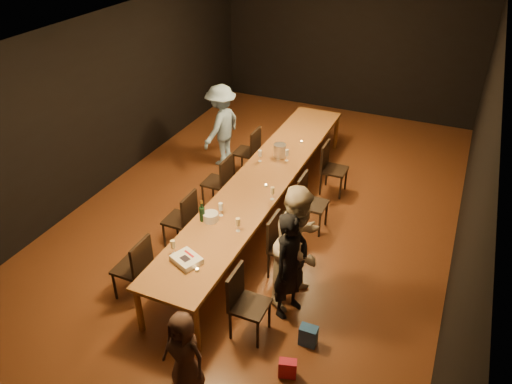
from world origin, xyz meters
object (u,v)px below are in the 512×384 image
at_px(table, 263,180).
at_px(chair_right_0, 250,305).
at_px(child, 184,352).
at_px(champagne_bottle, 202,211).
at_px(chair_right_2, 313,204).
at_px(chair_left_1, 179,219).
at_px(chair_left_0, 132,267).
at_px(chair_left_2, 217,181).
at_px(chair_right_3, 334,169).
at_px(woman_tan, 299,245).
at_px(woman_birthday, 290,266).
at_px(man_blue, 221,125).
at_px(plate_stack, 211,217).
at_px(ice_bucket, 280,151).
at_px(chair_right_1, 286,247).
at_px(chair_left_3, 246,151).
at_px(birthday_cake, 187,260).

xyz_separation_m(table, chair_right_0, (0.85, -2.40, -0.24)).
xyz_separation_m(child, champagne_bottle, (-0.82, 1.92, 0.39)).
distance_m(chair_right_2, chair_left_1, 2.08).
bearing_deg(chair_right_2, child, -5.54).
height_order(chair_right_0, chair_left_0, same).
height_order(chair_left_2, champagne_bottle, champagne_bottle).
xyz_separation_m(chair_right_3, woman_tan, (0.30, -2.76, 0.39)).
distance_m(chair_right_0, child, 1.02).
bearing_deg(woman_birthday, man_blue, 59.52).
height_order(man_blue, plate_stack, man_blue).
xyz_separation_m(chair_right_3, plate_stack, (-1.05, -2.60, 0.35)).
xyz_separation_m(champagne_bottle, ice_bucket, (0.29, 2.19, -0.05)).
bearing_deg(chair_left_0, child, -125.22).
relative_size(table, chair_right_3, 6.45).
xyz_separation_m(chair_right_1, chair_left_3, (-1.70, 2.40, 0.00)).
bearing_deg(chair_right_0, man_blue, -148.66).
bearing_deg(woman_birthday, chair_right_3, 26.34).
bearing_deg(table, ice_bucket, 90.92).
height_order(chair_left_1, woman_tan, woman_tan).
distance_m(chair_right_1, chair_right_2, 1.20).
xyz_separation_m(table, woman_birthday, (1.15, -1.85, 0.04)).
bearing_deg(chair_left_0, ice_bucket, -14.94).
relative_size(chair_left_0, child, 0.88).
xyz_separation_m(chair_left_1, chair_left_2, (0.00, 1.20, 0.00)).
height_order(chair_right_0, man_blue, man_blue).
bearing_deg(champagne_bottle, chair_right_0, -39.68).
bearing_deg(champagne_bottle, plate_stack, 24.88).
bearing_deg(chair_left_3, chair_right_2, -125.22).
xyz_separation_m(chair_right_0, plate_stack, (-1.05, 1.00, 0.35)).
bearing_deg(ice_bucket, chair_right_3, 27.98).
bearing_deg(champagne_bottle, child, -66.82).
bearing_deg(woman_tan, chair_left_0, 125.25).
xyz_separation_m(chair_left_1, man_blue, (-0.61, 2.60, 0.33)).
bearing_deg(chair_right_3, woman_birthday, 5.62).
xyz_separation_m(chair_left_1, champagne_bottle, (0.55, -0.25, 0.45)).
bearing_deg(table, chair_left_0, -109.50).
xyz_separation_m(table, chair_left_2, (-0.85, 0.00, -0.24)).
height_order(child, ice_bucket, child).
height_order(chair_right_1, man_blue, man_blue).
xyz_separation_m(chair_right_3, chair_left_1, (-1.70, -2.40, 0.00)).
distance_m(chair_right_0, chair_left_1, 2.08).
height_order(champagne_bottle, ice_bucket, champagne_bottle).
xyz_separation_m(chair_right_3, ice_bucket, (-0.86, -0.46, 0.40)).
distance_m(chair_right_0, plate_stack, 1.49).
distance_m(chair_left_2, chair_left_3, 1.20).
bearing_deg(chair_left_1, table, -35.31).
height_order(child, birthday_cake, child).
distance_m(table, chair_left_2, 0.88).
height_order(chair_right_2, man_blue, man_blue).
distance_m(chair_right_2, ice_bucket, 1.21).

